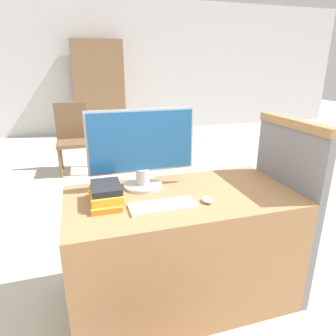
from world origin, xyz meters
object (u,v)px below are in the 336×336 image
(book_stack, at_px, (106,195))
(mouse, at_px, (207,200))
(keyboard, at_px, (163,206))
(monitor, at_px, (142,148))
(far_chair, at_px, (73,135))

(book_stack, bearing_deg, mouse, -15.58)
(keyboard, distance_m, book_stack, 0.32)
(mouse, bearing_deg, keyboard, 177.24)
(mouse, xyz_separation_m, book_stack, (-0.53, 0.15, 0.04))
(monitor, distance_m, far_chair, 2.71)
(keyboard, xyz_separation_m, book_stack, (-0.28, 0.14, 0.04))
(monitor, xyz_separation_m, mouse, (0.29, -0.32, -0.23))
(book_stack, bearing_deg, monitor, 35.25)
(monitor, distance_m, mouse, 0.49)
(monitor, relative_size, far_chair, 0.68)
(monitor, height_order, keyboard, monitor)
(monitor, distance_m, keyboard, 0.39)
(keyboard, distance_m, mouse, 0.25)
(keyboard, height_order, mouse, mouse)
(keyboard, distance_m, far_chair, 2.99)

